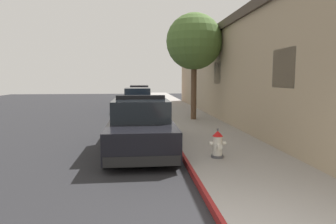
% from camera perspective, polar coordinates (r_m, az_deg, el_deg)
% --- Properties ---
extents(ground_plane, '(28.30, 60.00, 0.20)m').
position_cam_1_polar(ground_plane, '(13.83, -19.78, -3.48)').
color(ground_plane, '#232326').
extents(sidewalk_pavement, '(2.79, 60.00, 0.15)m').
position_cam_1_polar(sidewalk_pavement, '(13.65, 5.46, -2.52)').
color(sidewalk_pavement, gray).
rests_on(sidewalk_pavement, ground).
extents(curb_painted_edge, '(0.08, 60.00, 0.15)m').
position_cam_1_polar(curb_painted_edge, '(13.44, -0.55, -2.62)').
color(curb_painted_edge, maroon).
rests_on(curb_painted_edge, ground).
extents(storefront_building, '(5.60, 25.14, 4.86)m').
position_cam_1_polar(storefront_building, '(16.42, 18.51, 6.98)').
color(storefront_building, tan).
rests_on(storefront_building, ground).
extents(police_cruiser, '(1.94, 4.84, 1.68)m').
position_cam_1_polar(police_cruiser, '(9.15, -5.20, -2.68)').
color(police_cruiser, black).
rests_on(police_cruiser, ground).
extents(parked_car_silver_ahead, '(1.94, 4.84, 1.56)m').
position_cam_1_polar(parked_car_silver_ahead, '(20.07, -5.83, 2.26)').
color(parked_car_silver_ahead, navy).
rests_on(parked_car_silver_ahead, ground).
extents(parked_car_dark_far, '(1.94, 4.84, 1.56)m').
position_cam_1_polar(parked_car_dark_far, '(28.09, -5.53, 3.45)').
color(parked_car_dark_far, maroon).
rests_on(parked_car_dark_far, ground).
extents(fire_hydrant, '(0.44, 0.40, 0.76)m').
position_cam_1_polar(fire_hydrant, '(7.86, 9.45, -6.09)').
color(fire_hydrant, '#4C4C51').
rests_on(fire_hydrant, sidewalk_pavement).
extents(street_tree, '(2.75, 2.75, 5.22)m').
position_cam_1_polar(street_tree, '(15.08, 5.02, 13.16)').
color(street_tree, brown).
rests_on(street_tree, sidewalk_pavement).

